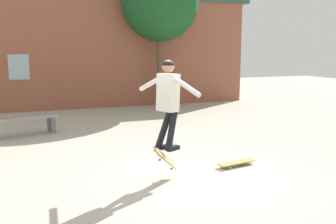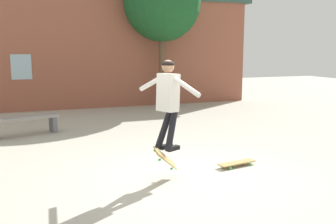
# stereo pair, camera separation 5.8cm
# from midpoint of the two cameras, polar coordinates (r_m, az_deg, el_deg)

# --- Properties ---
(ground_plane) EXTENTS (40.00, 40.00, 0.00)m
(ground_plane) POSITION_cam_midpoint_polar(r_m,az_deg,el_deg) (6.84, 1.27, -9.84)
(ground_plane) COLOR #B2AD9E
(building_backdrop) EXTENTS (13.50, 0.52, 5.70)m
(building_backdrop) POSITION_cam_midpoint_polar(r_m,az_deg,el_deg) (14.87, -11.38, 9.70)
(building_backdrop) COLOR #93513D
(building_backdrop) RESTS_ON ground_plane
(tree_right) EXTENTS (2.94, 2.94, 5.48)m
(tree_right) POSITION_cam_midpoint_polar(r_m,az_deg,el_deg) (14.75, -1.32, 16.26)
(tree_right) COLOR brown
(tree_right) RESTS_ON ground_plane
(park_bench) EXTENTS (1.78, 0.87, 0.52)m
(park_bench) POSITION_cam_midpoint_polar(r_m,az_deg,el_deg) (10.61, -21.34, -1.40)
(park_bench) COLOR gray
(park_bench) RESTS_ON ground_plane
(skater) EXTENTS (0.67, 1.29, 1.53)m
(skater) POSITION_cam_midpoint_polar(r_m,az_deg,el_deg) (6.25, -0.26, 2.33)
(skater) COLOR silver
(skateboard_flipping) EXTENTS (0.55, 0.59, 0.56)m
(skateboard_flipping) POSITION_cam_midpoint_polar(r_m,az_deg,el_deg) (6.48, -0.65, -7.09)
(skateboard_flipping) COLOR #AD894C
(skateboard_resting) EXTENTS (0.83, 0.34, 0.08)m
(skateboard_resting) POSITION_cam_midpoint_polar(r_m,az_deg,el_deg) (7.54, 10.16, -7.59)
(skateboard_resting) COLOR #AD894C
(skateboard_resting) RESTS_ON ground_plane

